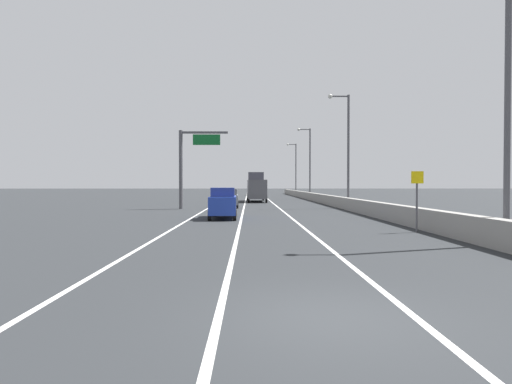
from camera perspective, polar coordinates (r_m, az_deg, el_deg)
name	(u,v)px	position (r m, az deg, el deg)	size (l,w,h in m)	color
ground_plane	(258,198)	(71.63, 0.28, -0.85)	(320.00, 320.00, 0.00)	#26282B
lane_stripe_left	(222,200)	(62.75, -4.59, -1.11)	(0.16, 130.00, 0.00)	silver
lane_stripe_center	(246,200)	(62.63, -1.39, -1.12)	(0.16, 130.00, 0.00)	silver
lane_stripe_right	(270,200)	(62.69, 1.81, -1.11)	(0.16, 130.00, 0.00)	silver
jersey_barrier_right	(331,200)	(48.48, 9.95, -1.12)	(0.60, 120.00, 1.10)	gray
overhead_sign_gantry	(189,159)	(41.65, -8.93, 4.28)	(4.68, 0.36, 7.50)	#47474C
speed_advisory_sign	(417,197)	(22.45, 20.55, -0.56)	(0.60, 0.11, 3.00)	#4C4C51
lamp_post_right_near	(502,81)	(19.60, 29.79, 12.62)	(2.14, 0.44, 11.16)	#4C4C51
lamp_post_right_second	(346,144)	(43.22, 11.84, 6.31)	(2.14, 0.44, 11.16)	#4C4C51
lamp_post_right_third	(309,159)	(68.19, 6.97, 4.38)	(2.14, 0.44, 11.16)	#4C4C51
lamp_post_right_fourth	(295,166)	(93.50, 5.16, 3.48)	(2.14, 0.44, 11.16)	#4C4C51
car_white_0	(255,191)	(87.29, -0.08, 0.19)	(1.94, 4.72, 2.11)	white
car_blue_1	(223,203)	(29.71, -4.38, -1.48)	(1.95, 4.79, 2.13)	#1E389E
car_gray_2	(229,198)	(43.40, -3.61, -0.83)	(1.97, 4.32, 1.89)	slate
box_truck	(256,188)	(58.27, 0.05, 0.53)	(2.63, 9.46, 4.03)	#4C4C51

